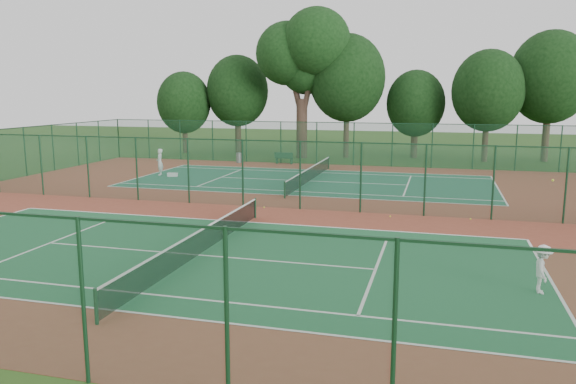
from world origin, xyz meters
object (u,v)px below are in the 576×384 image
(player_near, at_px, (542,269))
(bench, at_px, (284,158))
(player_far, at_px, (160,162))
(kit_bag, at_px, (172,175))
(big_tree, at_px, (304,53))
(trash_bin, at_px, (239,158))

(player_near, xyz_separation_m, bench, (-15.56, 27.33, -0.24))
(player_far, xyz_separation_m, kit_bag, (1.18, -0.42, -0.82))
(player_near, distance_m, big_tree, 36.68)
(big_tree, bearing_deg, kit_bag, -113.80)
(trash_bin, bearing_deg, player_near, -54.35)
(player_far, xyz_separation_m, trash_bin, (2.96, 8.31, -0.53))
(trash_bin, xyz_separation_m, kit_bag, (-1.78, -8.73, -0.29))
(big_tree, bearing_deg, player_near, -64.90)
(kit_bag, xyz_separation_m, big_tree, (6.12, 13.88, 9.21))
(player_near, relative_size, player_far, 0.77)
(trash_bin, distance_m, big_tree, 11.18)
(player_near, bearing_deg, trash_bin, 37.56)
(kit_bag, bearing_deg, trash_bin, 66.69)
(player_near, relative_size, big_tree, 0.11)
(bench, bearing_deg, player_near, -60.38)
(trash_bin, distance_m, bench, 3.91)
(trash_bin, bearing_deg, player_far, -109.63)
(player_near, distance_m, kit_bag, 28.12)
(bench, height_order, big_tree, big_tree)
(bench, relative_size, big_tree, 0.12)
(bench, distance_m, big_tree, 10.14)
(trash_bin, height_order, big_tree, big_tree)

